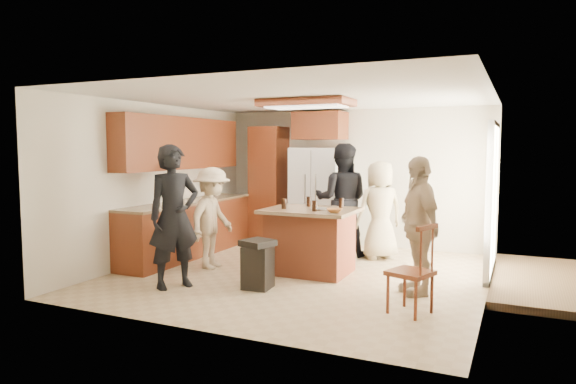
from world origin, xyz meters
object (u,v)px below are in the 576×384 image
at_px(person_behind_left, 342,200).
at_px(trash_bin, 258,264).
at_px(person_counter, 212,218).
at_px(person_side_right, 418,225).
at_px(kitchen_island, 310,240).
at_px(person_behind_right, 380,210).
at_px(person_front_left, 174,216).
at_px(refrigerator, 318,197).
at_px(spindle_chair, 412,273).

relative_size(person_behind_left, trash_bin, 2.98).
bearing_deg(person_counter, person_side_right, -93.37).
relative_size(person_behind_left, kitchen_island, 1.47).
distance_m(person_behind_left, person_behind_right, 0.67).
relative_size(person_front_left, kitchen_island, 1.44).
xyz_separation_m(refrigerator, trash_bin, (0.34, -3.02, -0.58)).
bearing_deg(spindle_chair, person_behind_left, 122.76).
xyz_separation_m(person_front_left, person_counter, (-0.14, 1.11, -0.17)).
bearing_deg(person_front_left, trash_bin, -37.33).
height_order(person_behind_left, refrigerator, person_behind_left).
bearing_deg(trash_bin, person_counter, 148.03).
height_order(person_front_left, trash_bin, person_front_left).
bearing_deg(refrigerator, kitchen_island, -71.94).
relative_size(person_behind_right, refrigerator, 0.89).
height_order(person_counter, spindle_chair, person_counter).
relative_size(trash_bin, spindle_chair, 0.63).
height_order(person_behind_left, kitchen_island, person_behind_left).
xyz_separation_m(person_counter, refrigerator, (0.81, 2.30, 0.14)).
xyz_separation_m(person_behind_right, kitchen_island, (-0.67, -1.33, -0.32)).
xyz_separation_m(person_front_left, person_behind_left, (1.33, 2.79, 0.01)).
bearing_deg(person_front_left, spindle_chair, -55.17).
bearing_deg(kitchen_island, person_side_right, -15.22).
height_order(person_front_left, spindle_chair, person_front_left).
bearing_deg(person_side_right, refrigerator, -168.94).
distance_m(person_behind_right, person_side_right, 2.00).
bearing_deg(spindle_chair, kitchen_island, 143.45).
distance_m(refrigerator, spindle_chair, 4.01).
bearing_deg(spindle_chair, person_counter, 163.67).
xyz_separation_m(person_behind_right, person_counter, (-2.12, -1.67, -0.04)).
height_order(refrigerator, spindle_chair, refrigerator).
xyz_separation_m(person_counter, kitchen_island, (1.45, 0.34, -0.28)).
xyz_separation_m(person_behind_right, spindle_chair, (1.02, -2.59, -0.34)).
relative_size(person_behind_left, person_side_right, 1.10).
bearing_deg(person_side_right, person_front_left, -102.89).
height_order(person_behind_right, spindle_chair, person_behind_right).
bearing_deg(person_side_right, spindle_chair, -25.65).
distance_m(trash_bin, spindle_chair, 2.01).
bearing_deg(person_side_right, person_behind_right, 175.81).
distance_m(person_counter, kitchen_island, 1.51).
xyz_separation_m(person_side_right, kitchen_island, (-1.60, 0.44, -0.38)).
distance_m(person_behind_left, spindle_chair, 3.13).
relative_size(person_behind_right, trash_bin, 2.53).
distance_m(kitchen_island, spindle_chair, 2.11).
xyz_separation_m(person_behind_left, trash_bin, (-0.32, -2.40, -0.62)).
distance_m(person_counter, spindle_chair, 3.29).
xyz_separation_m(person_behind_right, refrigerator, (-1.31, 0.64, 0.10)).
bearing_deg(person_behind_right, spindle_chair, 71.36).
xyz_separation_m(person_counter, trash_bin, (1.15, -0.72, -0.44)).
bearing_deg(kitchen_island, refrigerator, 108.06).
xyz_separation_m(person_side_right, person_counter, (-3.05, 0.10, -0.10)).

